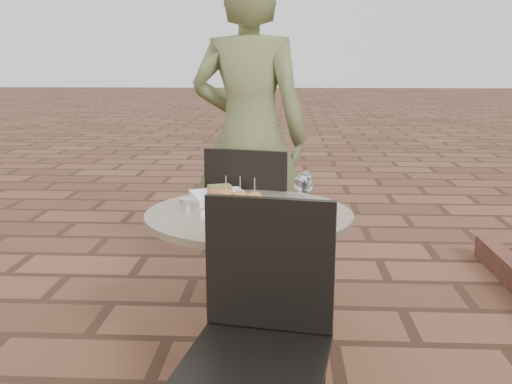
{
  "coord_description": "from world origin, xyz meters",
  "views": [
    {
      "loc": [
        0.17,
        -2.2,
        1.36
      ],
      "look_at": [
        0.04,
        0.18,
        0.82
      ],
      "focal_mm": 40.0,
      "sensor_mm": 36.0,
      "label": 1
    }
  ],
  "objects_px": {
    "diner": "(249,137)",
    "plate_tuna": "(272,227)",
    "chair_near": "(262,319)",
    "plate_sliders": "(240,206)",
    "plate_salmon": "(220,195)",
    "chair_far": "(252,217)",
    "cafe_table": "(249,266)"
  },
  "relations": [
    {
      "from": "diner",
      "to": "plate_tuna",
      "type": "bearing_deg",
      "value": 108.96
    },
    {
      "from": "chair_near",
      "to": "plate_sliders",
      "type": "xyz_separation_m",
      "value": [
        -0.12,
        0.63,
        0.22
      ]
    },
    {
      "from": "plate_salmon",
      "to": "chair_far",
      "type": "bearing_deg",
      "value": 70.02
    },
    {
      "from": "plate_salmon",
      "to": "plate_tuna",
      "type": "distance_m",
      "value": 0.57
    },
    {
      "from": "plate_salmon",
      "to": "diner",
      "type": "bearing_deg",
      "value": 81.77
    },
    {
      "from": "cafe_table",
      "to": "plate_salmon",
      "type": "distance_m",
      "value": 0.38
    },
    {
      "from": "diner",
      "to": "cafe_table",
      "type": "bearing_deg",
      "value": 104.62
    },
    {
      "from": "cafe_table",
      "to": "diner",
      "type": "relative_size",
      "value": 0.48
    },
    {
      "from": "plate_sliders",
      "to": "chair_far",
      "type": "bearing_deg",
      "value": 89.05
    },
    {
      "from": "plate_sliders",
      "to": "plate_salmon",
      "type": "bearing_deg",
      "value": 113.99
    },
    {
      "from": "plate_tuna",
      "to": "cafe_table",
      "type": "bearing_deg",
      "value": 111.07
    },
    {
      "from": "plate_salmon",
      "to": "plate_tuna",
      "type": "bearing_deg",
      "value": -62.73
    },
    {
      "from": "cafe_table",
      "to": "diner",
      "type": "xyz_separation_m",
      "value": [
        -0.06,
        0.9,
        0.46
      ]
    },
    {
      "from": "chair_near",
      "to": "plate_sliders",
      "type": "relative_size",
      "value": 2.91
    },
    {
      "from": "cafe_table",
      "to": "plate_sliders",
      "type": "relative_size",
      "value": 2.82
    },
    {
      "from": "cafe_table",
      "to": "plate_tuna",
      "type": "bearing_deg",
      "value": -68.93
    },
    {
      "from": "diner",
      "to": "plate_salmon",
      "type": "distance_m",
      "value": 0.71
    },
    {
      "from": "chair_far",
      "to": "plate_sliders",
      "type": "xyz_separation_m",
      "value": [
        -0.01,
        -0.62,
        0.22
      ]
    },
    {
      "from": "chair_near",
      "to": "plate_tuna",
      "type": "relative_size",
      "value": 3.24
    },
    {
      "from": "chair_near",
      "to": "plate_sliders",
      "type": "height_order",
      "value": "chair_near"
    },
    {
      "from": "chair_near",
      "to": "plate_tuna",
      "type": "height_order",
      "value": "chair_near"
    },
    {
      "from": "chair_near",
      "to": "diner",
      "type": "relative_size",
      "value": 0.49
    },
    {
      "from": "chair_far",
      "to": "chair_near",
      "type": "relative_size",
      "value": 1.0
    },
    {
      "from": "diner",
      "to": "plate_salmon",
      "type": "relative_size",
      "value": 5.83
    },
    {
      "from": "chair_far",
      "to": "chair_near",
      "type": "xyz_separation_m",
      "value": [
        0.11,
        -1.25,
        0.0
      ]
    },
    {
      "from": "chair_far",
      "to": "plate_tuna",
      "type": "xyz_separation_m",
      "value": [
        0.13,
        -0.86,
        0.2
      ]
    },
    {
      "from": "plate_tuna",
      "to": "chair_near",
      "type": "bearing_deg",
      "value": -93.15
    },
    {
      "from": "chair_far",
      "to": "plate_salmon",
      "type": "xyz_separation_m",
      "value": [
        -0.13,
        -0.35,
        0.2
      ]
    },
    {
      "from": "plate_salmon",
      "to": "plate_tuna",
      "type": "xyz_separation_m",
      "value": [
        0.26,
        -0.51,
        -0.0
      ]
    },
    {
      "from": "chair_far",
      "to": "diner",
      "type": "relative_size",
      "value": 0.49
    },
    {
      "from": "plate_sliders",
      "to": "plate_tuna",
      "type": "distance_m",
      "value": 0.28
    },
    {
      "from": "chair_far",
      "to": "diner",
      "type": "height_order",
      "value": "diner"
    }
  ]
}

